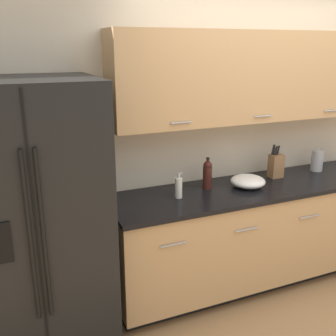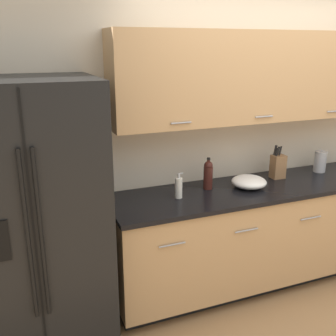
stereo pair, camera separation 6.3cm
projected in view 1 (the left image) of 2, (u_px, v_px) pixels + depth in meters
The scene contains 8 objects.
wall_back at pixel (253, 116), 3.46m from camera, with size 10.00×0.39×2.60m.
counter_unit at pixel (253, 233), 3.45m from camera, with size 2.56×0.64×0.91m.
refrigerator at pixel (32, 224), 2.56m from camera, with size 0.93×0.83×1.86m.
knife_block at pixel (276, 165), 3.49m from camera, with size 0.12×0.09×0.30m.
wine_bottle at pixel (207, 174), 3.21m from camera, with size 0.08×0.08×0.26m.
soap_dispenser at pixel (179, 187), 3.02m from camera, with size 0.06×0.06×0.20m.
steel_canister at pixel (317, 160), 3.68m from camera, with size 0.11×0.11×0.21m.
mixing_bowl at pixel (248, 181), 3.26m from camera, with size 0.29×0.29×0.10m.
Camera 1 is at (-2.08, -1.55, 2.03)m, focal length 42.00 mm.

